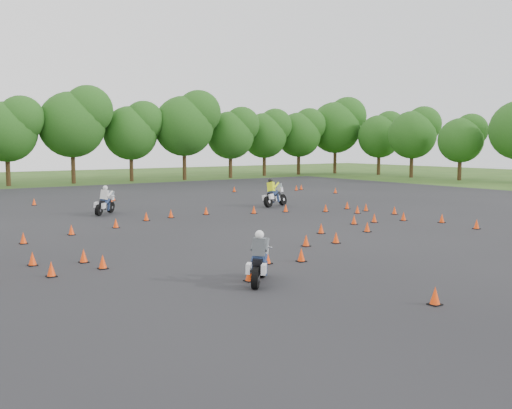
% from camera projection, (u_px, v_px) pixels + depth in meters
% --- Properties ---
extents(ground, '(140.00, 140.00, 0.00)m').
position_uv_depth(ground, '(311.00, 241.00, 23.87)').
color(ground, '#2D5119').
rests_on(ground, ground).
extents(asphalt_pad, '(62.00, 62.00, 0.00)m').
position_uv_depth(asphalt_pad, '(233.00, 225.00, 28.76)').
color(asphalt_pad, black).
rests_on(asphalt_pad, ground).
extents(treeline, '(86.67, 32.33, 10.88)m').
position_uv_depth(treeline, '(99.00, 138.00, 54.03)').
color(treeline, '#214F16').
rests_on(treeline, ground).
extents(traffic_cones, '(36.17, 32.91, 0.45)m').
position_uv_depth(traffic_cones, '(225.00, 221.00, 28.48)').
color(traffic_cones, '#FF400A').
rests_on(traffic_cones, asphalt_pad).
extents(rider_grey, '(1.86, 1.93, 1.58)m').
position_uv_depth(rider_grey, '(259.00, 256.00, 16.66)').
color(rider_grey, '#454A4E').
rests_on(rider_grey, ground).
extents(rider_yellow, '(2.52, 1.50, 1.86)m').
position_uv_depth(rider_yellow, '(276.00, 192.00, 36.93)').
color(rider_yellow, '#D9EB14').
rests_on(rider_yellow, ground).
extents(rider_white, '(2.03, 2.00, 1.68)m').
position_uv_depth(rider_white, '(104.00, 200.00, 32.81)').
color(rider_white, silver).
rests_on(rider_white, ground).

